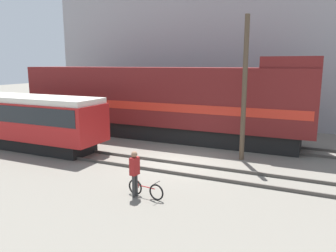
# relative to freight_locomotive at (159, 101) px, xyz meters

# --- Properties ---
(ground_plane) EXTENTS (120.00, 120.00, 0.00)m
(ground_plane) POSITION_rel_freight_locomotive_xyz_m (3.29, -4.81, -2.42)
(ground_plane) COLOR slate
(track_near) EXTENTS (60.00, 1.50, 0.14)m
(track_near) POSITION_rel_freight_locomotive_xyz_m (3.29, -5.65, -2.35)
(track_near) COLOR #47423D
(track_near) RESTS_ON ground
(track_far) EXTENTS (60.00, 1.51, 0.14)m
(track_far) POSITION_rel_freight_locomotive_xyz_m (3.29, 0.00, -2.35)
(track_far) COLOR #47423D
(track_far) RESTS_ON ground
(building_backdrop) EXTENTS (32.42, 6.00, 14.91)m
(building_backdrop) POSITION_rel_freight_locomotive_xyz_m (3.29, 8.95, 5.03)
(building_backdrop) COLOR #99999E
(building_backdrop) RESTS_ON ground
(freight_locomotive) EXTENTS (19.38, 3.04, 5.20)m
(freight_locomotive) POSITION_rel_freight_locomotive_xyz_m (0.00, 0.00, 0.00)
(freight_locomotive) COLOR black
(freight_locomotive) RESTS_ON ground
(streetcar) EXTENTS (11.66, 2.54, 3.04)m
(streetcar) POSITION_rel_freight_locomotive_xyz_m (-6.65, -5.65, -0.69)
(streetcar) COLOR black
(streetcar) RESTS_ON ground
(bicycle) EXTENTS (1.55, 0.44, 0.67)m
(bicycle) POSITION_rel_freight_locomotive_xyz_m (3.97, -9.13, -2.11)
(bicycle) COLOR black
(bicycle) RESTS_ON ground
(person) EXTENTS (0.26, 0.39, 1.73)m
(person) POSITION_rel_freight_locomotive_xyz_m (3.58, -9.23, -1.37)
(person) COLOR #333333
(person) RESTS_ON ground
(utility_pole_left) EXTENTS (0.24, 0.24, 7.14)m
(utility_pole_left) POSITION_rel_freight_locomotive_xyz_m (6.11, -2.82, 1.15)
(utility_pole_left) COLOR #4C3D2D
(utility_pole_left) RESTS_ON ground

